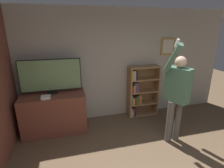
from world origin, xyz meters
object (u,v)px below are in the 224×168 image
object	(u,v)px
television	(51,76)
bookshelf	(140,92)
person	(177,92)
game_console	(46,97)

from	to	relation	value
television	bookshelf	world-z (taller)	television
bookshelf	person	bearing A→B (deg)	-80.90
game_console	bookshelf	world-z (taller)	bookshelf
television	game_console	distance (m)	0.48
game_console	person	size ratio (longest dim) A/B	0.09
game_console	person	distance (m)	2.60
game_console	person	xyz separation A→B (m)	(2.46, -0.82, 0.17)
game_console	bookshelf	xyz separation A→B (m)	(2.26, 0.42, -0.25)
person	bookshelf	bearing A→B (deg)	164.02
television	bookshelf	xyz separation A→B (m)	(2.15, 0.13, -0.61)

